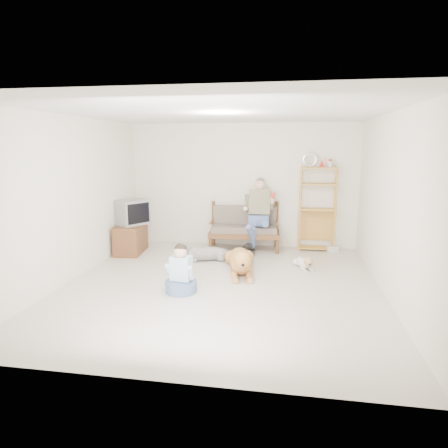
% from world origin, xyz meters
% --- Properties ---
extents(floor, '(5.50, 5.50, 0.00)m').
position_xyz_m(floor, '(0.00, 0.00, 0.00)').
color(floor, silver).
rests_on(floor, ground).
extents(ceiling, '(5.50, 5.50, 0.00)m').
position_xyz_m(ceiling, '(0.00, 0.00, 2.70)').
color(ceiling, silver).
rests_on(ceiling, ground).
extents(wall_back, '(5.00, 0.00, 5.00)m').
position_xyz_m(wall_back, '(0.00, 2.75, 1.35)').
color(wall_back, beige).
rests_on(wall_back, ground).
extents(wall_front, '(5.00, 0.00, 5.00)m').
position_xyz_m(wall_front, '(0.00, -2.75, 1.35)').
color(wall_front, beige).
rests_on(wall_front, ground).
extents(wall_left, '(0.00, 5.50, 5.50)m').
position_xyz_m(wall_left, '(-2.50, 0.00, 1.35)').
color(wall_left, beige).
rests_on(wall_left, ground).
extents(wall_right, '(0.00, 5.50, 5.50)m').
position_xyz_m(wall_right, '(2.50, 0.00, 1.35)').
color(wall_right, beige).
rests_on(wall_right, ground).
extents(loveseat, '(1.55, 0.82, 0.95)m').
position_xyz_m(loveseat, '(0.10, 2.39, 0.49)').
color(loveseat, brown).
rests_on(loveseat, ground).
extents(man, '(0.59, 0.84, 1.36)m').
position_xyz_m(man, '(0.39, 2.18, 0.71)').
color(man, slate).
rests_on(man, loveseat).
extents(etagere, '(0.79, 0.35, 2.08)m').
position_xyz_m(etagere, '(1.63, 2.55, 0.91)').
color(etagere, '#C68E3E').
rests_on(etagere, ground).
extents(book_stack, '(0.24, 0.22, 0.13)m').
position_xyz_m(book_stack, '(1.98, 2.43, 0.06)').
color(book_stack, silver).
rests_on(book_stack, ground).
extents(tv_stand, '(0.59, 0.95, 0.60)m').
position_xyz_m(tv_stand, '(-2.23, 1.67, 0.30)').
color(tv_stand, brown).
rests_on(tv_stand, ground).
extents(crt_tv, '(0.75, 0.79, 0.52)m').
position_xyz_m(crt_tv, '(-2.19, 1.71, 0.86)').
color(crt_tv, gray).
rests_on(crt_tv, tv_stand).
extents(wall_outlet, '(0.12, 0.02, 0.08)m').
position_xyz_m(wall_outlet, '(-1.25, 2.73, 0.30)').
color(wall_outlet, silver).
rests_on(wall_outlet, ground).
extents(golden_retriever, '(0.61, 1.66, 0.51)m').
position_xyz_m(golden_retriever, '(0.22, 0.74, 0.21)').
color(golden_retriever, '#C28643').
rests_on(golden_retriever, ground).
extents(shaggy_dog, '(1.23, 0.57, 0.38)m').
position_xyz_m(shaggy_dog, '(-0.63, 1.32, 0.15)').
color(shaggy_dog, beige).
rests_on(shaggy_dog, ground).
extents(terrier, '(0.35, 0.66, 0.26)m').
position_xyz_m(terrier, '(1.34, 1.13, 0.11)').
color(terrier, silver).
rests_on(terrier, ground).
extents(child, '(0.49, 0.49, 0.77)m').
position_xyz_m(child, '(-0.56, -0.40, 0.28)').
color(child, slate).
rests_on(child, ground).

